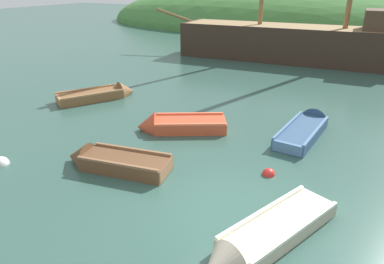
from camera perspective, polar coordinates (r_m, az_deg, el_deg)
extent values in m
plane|color=#33564C|center=(7.99, 6.71, -13.16)|extent=(120.00, 120.00, 0.00)
ellipsoid|color=#477F3D|center=(42.88, 13.37, 16.69)|extent=(42.27, 21.10, 9.40)
cube|color=#38281E|center=(23.63, 17.56, 12.66)|extent=(15.67, 3.77, 2.97)
cube|color=#997A51|center=(23.42, 18.00, 16.09)|extent=(15.04, 3.49, 0.10)
cylinder|color=olive|center=(26.07, -2.82, 18.59)|extent=(2.95, 0.31, 0.97)
cube|color=#335175|center=(11.95, 17.54, -0.42)|extent=(1.33, 2.93, 0.47)
cone|color=#335175|center=(13.55, 19.72, 2.14)|extent=(1.03, 0.81, 0.95)
cube|color=#4F75A1|center=(10.71, 15.44, -2.58)|extent=(0.91, 0.22, 0.33)
cube|color=#4F75A1|center=(12.33, 18.31, 1.10)|extent=(0.94, 0.29, 0.05)
cube|color=#4F75A1|center=(11.44, 16.91, -0.48)|extent=(0.94, 0.29, 0.05)
cube|color=#4F75A1|center=(11.75, 19.83, 0.25)|extent=(0.40, 2.77, 0.07)
cube|color=#4F75A1|center=(11.96, 15.59, 1.22)|extent=(0.40, 2.77, 0.07)
cube|color=#C64C2D|center=(12.01, -0.30, 0.94)|extent=(2.65, 2.12, 0.49)
cone|color=#C64C2D|center=(12.08, -7.52, 0.86)|extent=(1.04, 1.22, 1.05)
cube|color=#FF6E48|center=(12.06, 5.21, 1.31)|extent=(0.58, 0.94, 0.34)
cube|color=#FF6E48|center=(11.94, -2.33, 1.73)|extent=(0.64, 0.98, 0.05)
cube|color=#FF6E48|center=(11.96, 1.73, 1.77)|extent=(0.64, 0.98, 0.05)
cube|color=#FF6E48|center=(12.39, -0.35, 3.03)|extent=(2.13, 1.19, 0.07)
cube|color=#FF6E48|center=(11.43, -0.25, 1.21)|extent=(2.13, 1.19, 0.07)
cube|color=beige|center=(7.59, 14.16, -15.25)|extent=(1.98, 2.97, 0.41)
cube|color=white|center=(8.53, 19.84, -10.73)|extent=(0.81, 0.44, 0.29)
cube|color=white|center=(7.18, 11.80, -16.09)|extent=(0.85, 0.50, 0.05)
cube|color=white|center=(7.84, 16.51, -12.77)|extent=(0.85, 0.50, 0.05)
cube|color=white|center=(7.64, 11.78, -12.47)|extent=(1.18, 2.58, 0.07)
cube|color=white|center=(7.27, 17.07, -15.21)|extent=(1.18, 2.58, 0.07)
cube|color=brown|center=(9.68, -10.84, -5.43)|extent=(2.52, 1.32, 0.50)
cone|color=brown|center=(10.44, -18.16, -3.99)|extent=(0.75, 1.01, 0.93)
cube|color=#8E6242|center=(9.18, -4.52, -6.19)|extent=(0.25, 0.89, 0.35)
cube|color=#8E6242|center=(9.78, -13.09, -4.04)|extent=(0.31, 0.92, 0.05)
cube|color=#8E6242|center=(9.41, -8.67, -4.84)|extent=(0.31, 0.92, 0.05)
cube|color=#8E6242|center=(9.89, -9.74, -2.82)|extent=(2.34, 0.42, 0.07)
cube|color=#8E6242|center=(9.21, -12.29, -5.18)|extent=(2.34, 0.42, 0.07)
cube|color=brown|center=(15.69, -16.40, 5.46)|extent=(2.32, 2.83, 0.48)
cone|color=brown|center=(16.16, -10.66, 6.54)|extent=(1.20, 1.10, 0.99)
cube|color=#AE7B4F|center=(15.42, -21.04, 4.80)|extent=(0.86, 0.60, 0.33)
cube|color=#AE7B4F|center=(15.75, -14.83, 6.40)|extent=(0.91, 0.66, 0.05)
cube|color=#AE7B4F|center=(15.53, -18.14, 5.76)|extent=(0.91, 0.66, 0.05)
cube|color=#AE7B4F|center=(15.16, -16.01, 5.96)|extent=(1.47, 2.27, 0.07)
cube|color=#AE7B4F|center=(16.06, -16.99, 6.81)|extent=(1.47, 2.27, 0.07)
sphere|color=red|center=(9.57, 12.48, -6.83)|extent=(0.35, 0.35, 0.35)
sphere|color=white|center=(11.23, -28.88, -4.63)|extent=(0.43, 0.43, 0.43)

